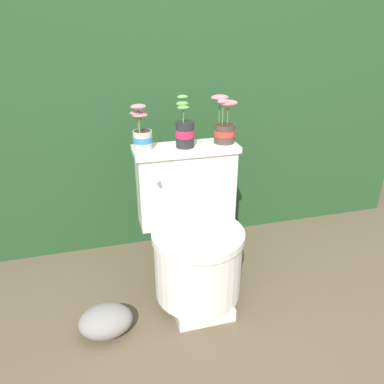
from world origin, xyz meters
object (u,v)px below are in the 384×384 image
toilet (194,240)px  potted_plant_middle (224,125)px  garden_stone (106,321)px  potted_plant_left (142,134)px  potted_plant_midleft (185,130)px

toilet → potted_plant_middle: (0.19, 0.16, 0.51)m
garden_stone → potted_plant_left: bearing=50.8°
potted_plant_left → potted_plant_middle: potted_plant_middle is taller
toilet → potted_plant_left: potted_plant_left is taller
potted_plant_midleft → potted_plant_middle: 0.20m
potted_plant_midleft → potted_plant_middle: bearing=5.5°
potted_plant_midleft → garden_stone: size_ratio=0.98×
potted_plant_middle → garden_stone: size_ratio=0.93×
potted_plant_midleft → garden_stone: 0.93m
toilet → garden_stone: bearing=-161.1°
potted_plant_left → potted_plant_midleft: 0.20m
garden_stone → potted_plant_midleft: bearing=33.7°
toilet → garden_stone: 0.54m
toilet → potted_plant_midleft: bearing=92.9°
potted_plant_left → potted_plant_midleft: bearing=-2.4°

